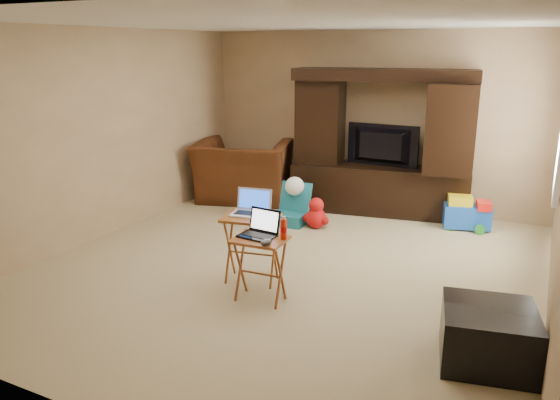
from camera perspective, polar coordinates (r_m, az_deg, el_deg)
The scene contains 19 objects.
floor at distance 5.88m, azimuth 0.88°, elevation -7.05°, with size 5.50×5.50×0.00m, color #C3B187.
ceiling at distance 5.42m, azimuth 1.00°, elevation 18.11°, with size 5.50×5.50×0.00m, color silver.
wall_back at distance 8.05m, azimuth 9.55°, elevation 8.23°, with size 5.00×5.00×0.00m, color tan.
wall_front at distance 3.33m, azimuth -20.09°, elevation -3.24°, with size 5.00×5.00×0.00m, color tan.
wall_left at distance 6.95m, azimuth -18.09°, elevation 6.50°, with size 5.50×5.50×0.00m, color tan.
entertainment_center at distance 7.69m, azimuth 10.53°, elevation 5.92°, with size 2.43×0.61×1.99m, color black.
television at distance 7.66m, azimuth 10.42°, elevation 5.56°, with size 1.01×0.13×0.58m, color black.
recliner at distance 8.32m, azimuth -3.81°, elevation 3.06°, with size 1.38×1.21×0.90m, color #4C2410.
child_rocker at distance 7.19m, azimuth 1.09°, elevation -0.43°, with size 0.41×0.47×0.55m, color #187087, non-canonical shape.
plush_toy at distance 7.06m, azimuth 3.81°, elevation -1.34°, with size 0.37×0.31×0.41m, color red, non-canonical shape.
push_toy at distance 7.42m, azimuth 18.99°, elevation -1.21°, with size 0.59×0.42×0.44m, color blue, non-canonical shape.
ottoman at distance 4.44m, azimuth 20.93°, elevation -13.12°, with size 0.66×0.66×0.43m, color black.
tray_table_left at distance 5.43m, azimuth -3.00°, elevation -5.15°, with size 0.52×0.42×0.68m, color #A25D27.
tray_table_right at distance 5.05m, azimuth -2.09°, elevation -7.28°, with size 0.47×0.37×0.61m, color #9D4F26.
laptop_left at distance 5.32m, azimuth -3.20°, elevation -0.35°, with size 0.36×0.29×0.24m, color silver.
laptop_right at distance 4.93m, azimuth -2.43°, elevation -2.57°, with size 0.32×0.26×0.24m, color black.
mouse_left at distance 5.17m, azimuth -1.61°, elevation -1.91°, with size 0.09×0.14×0.06m, color white.
mouse_right at distance 4.77m, azimuth -1.44°, elevation -4.41°, with size 0.08×0.12×0.05m, color #3C3C40.
water_bottle at distance 4.88m, azimuth 0.38°, elevation -3.06°, with size 0.06×0.06×0.19m, color red.
Camera 1 is at (2.35, -4.88, 2.28)m, focal length 35.00 mm.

